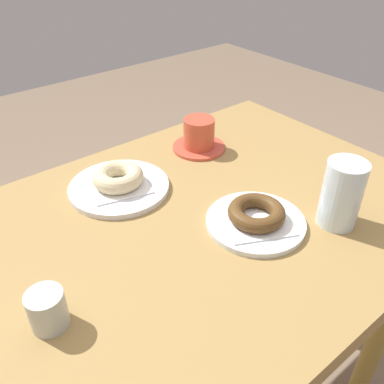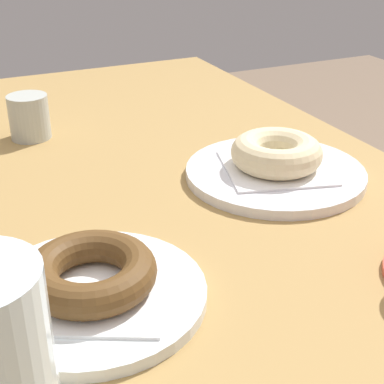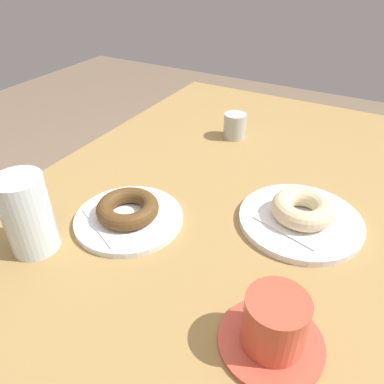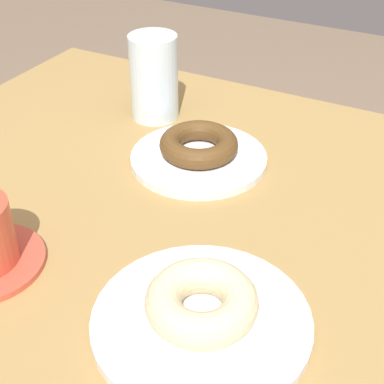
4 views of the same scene
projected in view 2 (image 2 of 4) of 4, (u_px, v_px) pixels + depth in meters
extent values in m
cube|color=#A07C45|center=(131.00, 220.00, 0.67)|extent=(1.19, 0.73, 0.04)
cylinder|color=#A1833B|center=(172.00, 243.00, 1.36)|extent=(0.06, 0.06, 0.74)
cylinder|color=white|center=(93.00, 295.00, 0.50)|extent=(0.19, 0.19, 0.01)
cube|color=white|center=(92.00, 288.00, 0.49)|extent=(0.17, 0.17, 0.00)
torus|color=#57391A|center=(91.00, 272.00, 0.49)|extent=(0.11, 0.11, 0.03)
cylinder|color=white|center=(275.00, 173.00, 0.72)|extent=(0.22, 0.22, 0.01)
cube|color=white|center=(275.00, 167.00, 0.71)|extent=(0.15, 0.15, 0.00)
torus|color=beige|center=(277.00, 153.00, 0.70)|extent=(0.11, 0.11, 0.04)
cylinder|color=#B2B8B0|center=(29.00, 117.00, 0.83)|extent=(0.06, 0.06, 0.06)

